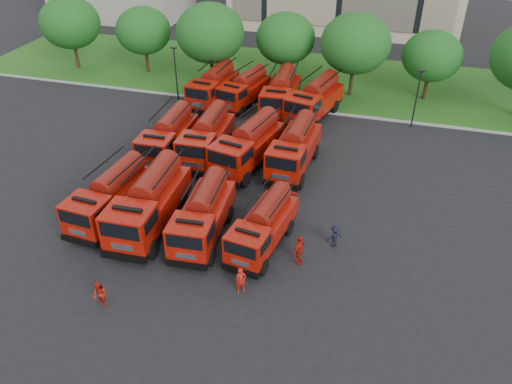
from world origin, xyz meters
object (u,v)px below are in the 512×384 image
(firefighter_0, at_px, (241,291))
(firefighter_1, at_px, (102,306))
(fire_truck_2, at_px, (203,214))
(fire_truck_5, at_px, (207,136))
(fire_truck_9, at_px, (244,89))
(firefighter_5, at_px, (286,205))
(fire_truck_10, at_px, (281,93))
(firefighter_2, at_px, (298,262))
(fire_truck_3, at_px, (263,226))
(fire_truck_11, at_px, (315,100))
(fire_truck_0, at_px, (111,196))
(fire_truck_7, at_px, (295,148))
(firefighter_4, at_px, (164,165))
(fire_truck_8, at_px, (214,86))
(firefighter_3, at_px, (334,246))
(fire_truck_6, at_px, (248,144))
(fire_truck_4, at_px, (169,136))
(fire_truck_1, at_px, (149,202))

(firefighter_0, distance_m, firefighter_1, 7.35)
(fire_truck_2, distance_m, fire_truck_5, 10.01)
(fire_truck_9, height_order, firefighter_5, fire_truck_9)
(fire_truck_10, bearing_deg, firefighter_2, -76.69)
(fire_truck_3, height_order, firefighter_1, fire_truck_3)
(fire_truck_2, relative_size, fire_truck_11, 0.89)
(fire_truck_0, distance_m, fire_truck_3, 10.14)
(firefighter_0, xyz_separation_m, firefighter_1, (-6.71, -3.01, 0.00))
(fire_truck_7, xyz_separation_m, firefighter_4, (-9.68, -2.38, -1.69))
(fire_truck_8, relative_size, firefighter_4, 4.55)
(fire_truck_10, height_order, firefighter_1, fire_truck_10)
(fire_truck_2, xyz_separation_m, firefighter_5, (4.13, 4.55, -1.61))
(firefighter_1, height_order, firefighter_3, firefighter_1)
(fire_truck_10, height_order, firefighter_2, fire_truck_10)
(fire_truck_3, distance_m, fire_truck_6, 9.58)
(fire_truck_2, xyz_separation_m, fire_truck_8, (-6.32, 19.29, 0.07))
(fire_truck_0, bearing_deg, fire_truck_6, 57.70)
(fire_truck_4, distance_m, firefighter_2, 15.70)
(fire_truck_7, bearing_deg, fire_truck_3, -86.22)
(fire_truck_5, bearing_deg, fire_truck_2, -72.79)
(fire_truck_4, bearing_deg, fire_truck_7, 3.40)
(fire_truck_10, xyz_separation_m, firefighter_5, (3.86, -14.55, -1.75))
(fire_truck_7, height_order, firefighter_4, fire_truck_7)
(fire_truck_1, bearing_deg, fire_truck_5, 86.37)
(fire_truck_0, bearing_deg, fire_truck_5, 76.10)
(fire_truck_1, height_order, firefighter_1, fire_truck_1)
(fire_truck_5, height_order, fire_truck_11, fire_truck_11)
(fire_truck_0, bearing_deg, fire_truck_11, 66.35)
(fire_truck_6, bearing_deg, fire_truck_0, -114.88)
(fire_truck_5, relative_size, firefighter_2, 3.94)
(fire_truck_0, xyz_separation_m, fire_truck_1, (2.84, -0.21, 0.19))
(firefighter_0, relative_size, firefighter_4, 0.96)
(fire_truck_7, relative_size, fire_truck_10, 0.97)
(fire_truck_2, relative_size, firefighter_5, 3.80)
(fire_truck_1, bearing_deg, fire_truck_0, 173.73)
(fire_truck_10, bearing_deg, fire_truck_6, -93.57)
(fire_truck_6, distance_m, firefighter_5, 6.18)
(fire_truck_11, xyz_separation_m, firefighter_5, (0.67, -13.97, -1.75))
(fire_truck_1, relative_size, firefighter_1, 5.03)
(fire_truck_7, xyz_separation_m, firefighter_3, (4.30, -8.41, -1.69))
(fire_truck_3, xyz_separation_m, fire_truck_4, (-9.92, 8.63, 0.19))
(fire_truck_2, bearing_deg, fire_truck_4, 121.34)
(fire_truck_6, bearing_deg, fire_truck_8, 134.37)
(fire_truck_6, bearing_deg, firefighter_4, -152.02)
(fire_truck_2, distance_m, firefighter_4, 9.56)
(fire_truck_5, relative_size, fire_truck_6, 0.93)
(fire_truck_0, relative_size, firefighter_1, 4.57)
(firefighter_0, height_order, firefighter_1, firefighter_1)
(firefighter_3, distance_m, firefighter_4, 15.23)
(fire_truck_3, xyz_separation_m, firefighter_2, (2.40, -0.96, -1.47))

